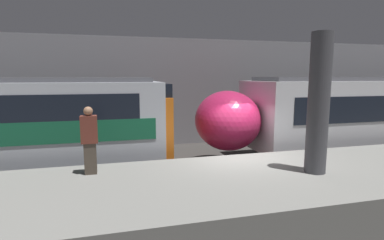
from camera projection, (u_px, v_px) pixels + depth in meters
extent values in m
plane|color=#33302D|center=(237.00, 188.00, 9.26)|extent=(120.00, 120.00, 0.00)
cube|color=slate|center=(268.00, 195.00, 7.35)|extent=(40.00, 3.84, 1.06)
cube|color=gray|center=(187.00, 92.00, 15.11)|extent=(50.00, 0.15, 5.28)
cylinder|color=#47474C|center=(319.00, 104.00, 7.19)|extent=(0.51, 0.51, 3.39)
ellipsoid|color=#B21E4C|center=(227.00, 120.00, 11.25)|extent=(2.42, 2.79, 2.23)
sphere|color=#F2EFCC|center=(203.00, 132.00, 11.07)|extent=(0.20, 0.20, 0.20)
cube|color=orange|center=(162.00, 125.00, 10.64)|extent=(0.25, 2.98, 2.13)
cube|color=black|center=(162.00, 95.00, 10.49)|extent=(0.25, 2.67, 0.85)
sphere|color=#EA4C42|center=(170.00, 139.00, 10.08)|extent=(0.18, 0.18, 0.18)
sphere|color=#EA4C42|center=(164.00, 132.00, 11.39)|extent=(0.18, 0.18, 0.18)
cube|color=#473D33|center=(90.00, 158.00, 7.25)|extent=(0.28, 0.20, 0.76)
cube|color=brown|center=(89.00, 129.00, 7.14)|extent=(0.38, 0.24, 0.66)
sphere|color=#9E7051|center=(88.00, 111.00, 7.08)|extent=(0.22, 0.22, 0.22)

